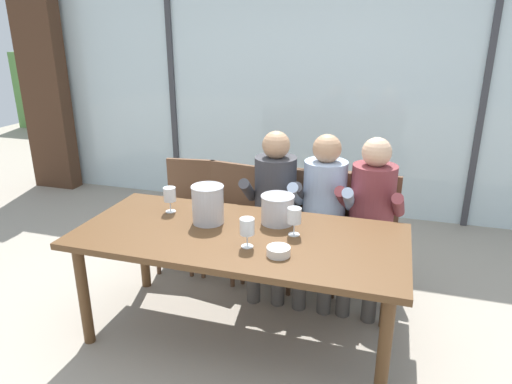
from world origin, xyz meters
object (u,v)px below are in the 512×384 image
person_charcoal_jacket (274,200)px  wine_glass_center_pour (170,195)px  chair_near_curtain (189,205)px  chair_center (278,214)px  wine_glass_near_bucket (294,217)px  dining_table (239,245)px  wine_glass_by_left_taster (247,228)px  ice_bucket_primary (278,209)px  person_maroon_top (370,210)px  chair_near_window_right (368,224)px  ice_bucket_secondary (208,204)px  tasting_bowl (278,251)px  person_pale_blue_shirt (323,205)px  chair_left_of_center (228,209)px  chair_right_of_center (320,220)px

person_charcoal_jacket → wine_glass_center_pour: (-0.59, -0.54, 0.16)m
chair_near_curtain → person_charcoal_jacket: person_charcoal_jacket is taller
chair_center → person_charcoal_jacket: bearing=-84.8°
wine_glass_near_bucket → dining_table: bearing=-166.5°
wine_glass_by_left_taster → ice_bucket_primary: bearing=78.6°
person_maroon_top → ice_bucket_primary: person_maroon_top is taller
wine_glass_near_bucket → chair_near_curtain: bearing=143.9°
chair_near_curtain → chair_near_window_right: same height
chair_near_curtain → chair_near_window_right: (1.48, 0.02, 0.00)m
chair_near_window_right → person_maroon_top: size_ratio=0.73×
ice_bucket_secondary → tasting_bowl: (0.55, -0.31, -0.10)m
person_pale_blue_shirt → person_maroon_top: 0.34m
chair_left_of_center → person_charcoal_jacket: bearing=-7.5°
dining_table → chair_near_curtain: size_ratio=2.28×
wine_glass_near_bucket → person_maroon_top: bearing=57.8°
chair_right_of_center → person_maroon_top: 0.43m
dining_table → chair_right_of_center: chair_right_of_center is taller
wine_glass_near_bucket → wine_glass_center_pour: (-0.89, 0.12, 0.00)m
chair_near_curtain → wine_glass_near_bucket: size_ratio=5.07×
ice_bucket_secondary → person_maroon_top: bearing=32.7°
chair_right_of_center → wine_glass_center_pour: wine_glass_center_pour is taller
dining_table → wine_glass_near_bucket: bearing=13.5°
wine_glass_by_left_taster → chair_right_of_center: bearing=75.5°
chair_center → chair_right_of_center: 0.34m
tasting_bowl → ice_bucket_primary: bearing=105.3°
chair_near_window_right → tasting_bowl: chair_near_window_right is taller
chair_near_window_right → wine_glass_center_pour: 1.50m
wine_glass_center_pour → chair_right_of_center: bearing=35.0°
person_maroon_top → ice_bucket_primary: bearing=-132.6°
chair_near_curtain → chair_center: same height
chair_center → person_pale_blue_shirt: (0.37, -0.14, 0.17)m
chair_near_curtain → wine_glass_near_bucket: bearing=-43.3°
dining_table → wine_glass_near_bucket: size_ratio=11.58×
chair_left_of_center → wine_glass_center_pour: (-0.17, -0.66, 0.33)m
chair_right_of_center → person_charcoal_jacket: bearing=-164.8°
person_maroon_top → tasting_bowl: bearing=-109.6°
chair_near_curtain → wine_glass_center_pour: bearing=-81.6°
chair_right_of_center → ice_bucket_secondary: size_ratio=3.54×
chair_left_of_center → chair_near_window_right: same height
chair_right_of_center → wine_glass_by_left_taster: size_ratio=5.07×
chair_near_curtain → dining_table: bearing=-56.2°
person_maroon_top → ice_bucket_secondary: person_maroon_top is taller
wine_glass_by_left_taster → chair_center: bearing=94.5°
tasting_bowl → chair_near_curtain: bearing=134.5°
chair_near_window_right → ice_bucket_primary: (-0.55, -0.66, 0.31)m
person_charcoal_jacket → person_pale_blue_shirt: 0.37m
chair_center → person_maroon_top: bearing=-6.2°
chair_near_window_right → ice_bucket_secondary: size_ratio=3.54×
person_pale_blue_shirt → wine_glass_by_left_taster: (-0.29, -0.89, 0.16)m
person_charcoal_jacket → person_pale_blue_shirt: same height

